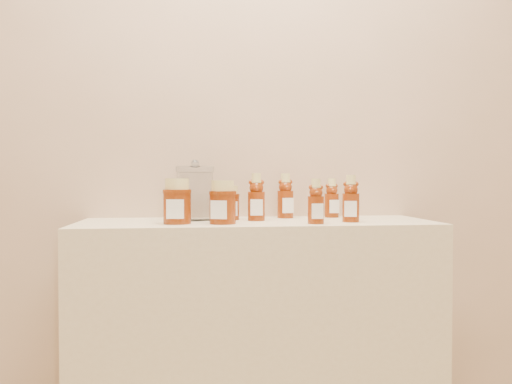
{
  "coord_description": "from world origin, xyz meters",
  "views": [
    {
      "loc": [
        -0.21,
        -0.13,
        1.04
      ],
      "look_at": [
        -0.01,
        1.52,
        1.0
      ],
      "focal_mm": 35.0,
      "sensor_mm": 36.0,
      "label": 1
    }
  ],
  "objects": [
    {
      "name": "honey_jar_left",
      "position": [
        -0.27,
        1.48,
        0.97
      ],
      "size": [
        0.1,
        0.1,
        0.15
      ],
      "primitive_type": null,
      "rotation": [
        0.0,
        0.0,
        -0.11
      ],
      "color": "#621F07",
      "rests_on": "display_table"
    },
    {
      "name": "bear_bottle_back_right",
      "position": [
        0.3,
        1.68,
        0.98
      ],
      "size": [
        0.06,
        0.06,
        0.16
      ],
      "primitive_type": null,
      "rotation": [
        0.0,
        0.0,
        0.1
      ],
      "color": "#621F07",
      "rests_on": "display_table"
    },
    {
      "name": "bear_bottle_front_right",
      "position": [
        0.31,
        1.48,
        0.99
      ],
      "size": [
        0.08,
        0.08,
        0.18
      ],
      "primitive_type": null,
      "rotation": [
        0.0,
        0.0,
        -0.33
      ],
      "color": "#621F07",
      "rests_on": "display_table"
    },
    {
      "name": "honey_jar_back",
      "position": [
        -0.09,
        1.62,
        0.96
      ],
      "size": [
        0.09,
        0.09,
        0.12
      ],
      "primitive_type": null,
      "rotation": [
        0.0,
        0.0,
        0.12
      ],
      "color": "#621F07",
      "rests_on": "display_table"
    },
    {
      "name": "bear_bottle_back_mid",
      "position": [
        0.12,
        1.68,
        0.99
      ],
      "size": [
        0.07,
        0.07,
        0.19
      ],
      "primitive_type": null,
      "rotation": [
        0.0,
        0.0,
        0.14
      ],
      "color": "#621F07",
      "rests_on": "display_table"
    },
    {
      "name": "glass_canister",
      "position": [
        -0.21,
        1.62,
        1.0
      ],
      "size": [
        0.15,
        0.15,
        0.2
      ],
      "primitive_type": null,
      "rotation": [
        0.0,
        0.0,
        0.13
      ],
      "color": "white",
      "rests_on": "display_table"
    },
    {
      "name": "bear_bottle_back_left",
      "position": [
        0.0,
        1.57,
        0.99
      ],
      "size": [
        0.07,
        0.07,
        0.18
      ],
      "primitive_type": null,
      "rotation": [
        0.0,
        0.0,
        -0.08
      ],
      "color": "#621F07",
      "rests_on": "display_table"
    },
    {
      "name": "display_table",
      "position": [
        0.0,
        1.55,
        0.45
      ],
      "size": [
        1.2,
        0.4,
        0.9
      ],
      "primitive_type": "cube",
      "color": "beige",
      "rests_on": "ground"
    },
    {
      "name": "wall_back",
      "position": [
        0.0,
        1.75,
        1.35
      ],
      "size": [
        3.5,
        0.02,
        2.7
      ],
      "primitive_type": "cube",
      "color": "tan",
      "rests_on": "ground"
    },
    {
      "name": "honey_jar_front",
      "position": [
        -0.12,
        1.46,
        0.97
      ],
      "size": [
        0.11,
        0.11,
        0.14
      ],
      "primitive_type": null,
      "rotation": [
        0.0,
        0.0,
        -0.34
      ],
      "color": "#621F07",
      "rests_on": "display_table"
    },
    {
      "name": "bear_bottle_front_left",
      "position": [
        0.18,
        1.43,
        0.98
      ],
      "size": [
        0.06,
        0.06,
        0.16
      ],
      "primitive_type": null,
      "rotation": [
        0.0,
        0.0,
        -0.04
      ],
      "color": "#621F07",
      "rests_on": "display_table"
    }
  ]
}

